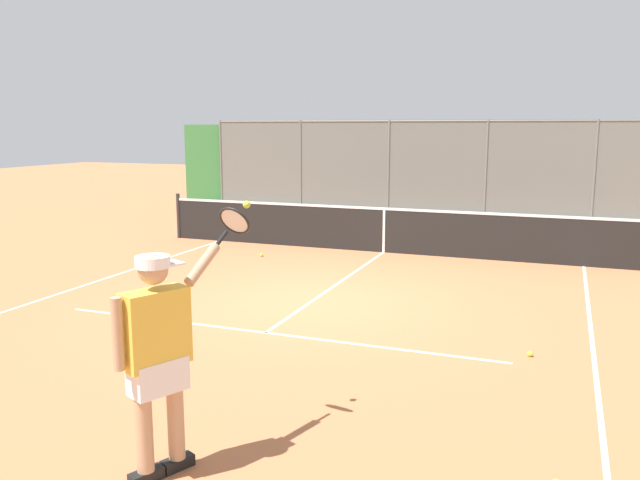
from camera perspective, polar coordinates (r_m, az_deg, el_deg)
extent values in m
plane|color=#B76B42|center=(9.88, -0.83, -5.53)|extent=(60.00, 60.00, 0.00)
cube|color=white|center=(8.49, -4.82, -8.18)|extent=(6.18, 0.05, 0.01)
cube|color=white|center=(8.24, 23.09, -9.55)|extent=(0.05, 10.55, 0.01)
cube|color=white|center=(11.11, -22.39, -4.52)|extent=(0.05, 10.55, 0.01)
cube|color=white|center=(11.07, 1.69, -3.80)|extent=(0.05, 5.80, 0.01)
cylinder|color=slate|center=(18.79, 23.14, 5.48)|extent=(0.07, 0.07, 2.83)
cylinder|color=slate|center=(18.89, 14.49, 5.99)|extent=(0.07, 0.07, 2.83)
cylinder|color=slate|center=(19.41, 6.10, 6.35)|extent=(0.07, 0.07, 2.83)
cylinder|color=slate|center=(20.32, -1.71, 6.56)|extent=(0.07, 0.07, 2.83)
cylinder|color=slate|center=(21.56, -8.73, 6.65)|extent=(0.07, 0.07, 2.83)
cylinder|color=slate|center=(19.06, 10.37, 10.32)|extent=(14.18, 0.05, 0.05)
cube|color=slate|center=(19.10, 10.24, 6.19)|extent=(14.18, 0.02, 2.83)
cube|color=#387A3D|center=(19.74, 10.58, 6.10)|extent=(17.18, 0.90, 2.70)
cube|color=#ADADA8|center=(19.06, 10.01, 2.13)|extent=(15.18, 0.18, 0.15)
cylinder|color=#2D2D2D|center=(15.78, -12.41, 2.11)|extent=(0.09, 0.09, 1.07)
cube|color=black|center=(13.70, 5.69, 0.78)|extent=(10.08, 0.02, 0.91)
cube|color=white|center=(13.63, 5.72, 2.77)|extent=(10.08, 0.04, 0.05)
cube|color=white|center=(13.70, 5.69, 0.78)|extent=(0.05, 0.04, 0.91)
cube|color=black|center=(5.35, -15.11, -19.52)|extent=(0.21, 0.28, 0.09)
cylinder|color=tan|center=(5.14, -15.35, -15.19)|extent=(0.13, 0.13, 0.80)
cube|color=black|center=(5.46, -12.50, -18.72)|extent=(0.21, 0.28, 0.09)
cylinder|color=tan|center=(5.27, -12.69, -14.46)|extent=(0.13, 0.13, 0.80)
cube|color=white|center=(5.08, -14.16, -11.53)|extent=(0.38, 0.47, 0.26)
cube|color=gold|center=(4.96, -14.34, -7.55)|extent=(0.40, 0.54, 0.58)
cylinder|color=tan|center=(4.81, -17.49, -7.94)|extent=(0.08, 0.08, 0.53)
cylinder|color=tan|center=(5.13, -10.36, -2.13)|extent=(0.14, 0.40, 0.30)
sphere|color=tan|center=(4.84, -14.57, -2.57)|extent=(0.22, 0.22, 0.22)
cylinder|color=white|center=(4.83, -14.60, -1.86)|extent=(0.34, 0.34, 0.08)
cube|color=white|center=(4.90, -13.35, -2.05)|extent=(0.25, 0.26, 0.02)
cylinder|color=black|center=(5.29, -8.74, 0.09)|extent=(0.05, 0.17, 0.13)
torus|color=black|center=(5.42, -7.58, 1.69)|extent=(0.32, 0.22, 0.26)
cylinder|color=silver|center=(5.42, -7.58, 1.69)|extent=(0.27, 0.17, 0.21)
sphere|color=#C1D138|center=(5.55, -6.51, 3.14)|extent=(0.07, 0.07, 0.07)
sphere|color=#CCDB33|center=(8.01, 18.09, -9.55)|extent=(0.07, 0.07, 0.07)
sphere|color=#CCDB33|center=(13.33, -5.19, -1.32)|extent=(0.07, 0.07, 0.07)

